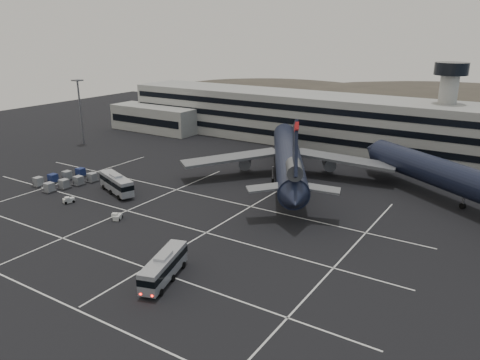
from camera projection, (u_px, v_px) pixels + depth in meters
name	position (u px, v px, depth m)	size (l,w,h in m)	color
ground	(135.00, 225.00, 79.20)	(260.00, 260.00, 0.00)	black
lane_markings	(142.00, 225.00, 79.29)	(90.00, 55.62, 0.01)	silver
terminal	(302.00, 119.00, 135.62)	(125.00, 26.00, 24.00)	gray
hills	(438.00, 131.00, 210.01)	(352.00, 180.00, 44.00)	#38332B
lightpole_left	(80.00, 103.00, 131.80)	(2.40, 2.40, 18.28)	slate
trijet_main	(288.00, 158.00, 100.57)	(42.09, 52.71, 18.08)	black
trijet_far	(471.00, 182.00, 83.91)	(50.62, 38.07, 18.08)	black
bus_near	(164.00, 266.00, 61.28)	(5.46, 10.86, 3.74)	#96979D
bus_far	(116.00, 183.00, 93.94)	(11.56, 6.53, 4.01)	#96979D
tug_a	(68.00, 200.00, 89.24)	(1.87, 2.29, 1.29)	silver
tug_b	(117.00, 217.00, 81.31)	(1.94, 2.28, 1.26)	silver
uld_cluster	(66.00, 180.00, 100.02)	(9.66, 13.13, 1.96)	#2D2D30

